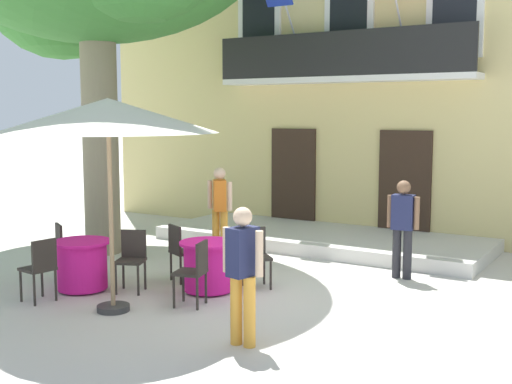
{
  "coord_description": "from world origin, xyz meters",
  "views": [
    {
      "loc": [
        4.86,
        -8.03,
        2.67
      ],
      "look_at": [
        -1.05,
        1.52,
        1.3
      ],
      "focal_mm": 46.13,
      "sensor_mm": 36.0,
      "label": 1
    }
  ],
  "objects": [
    {
      "name": "entrance_step_platform",
      "position": [
        -0.9,
        3.77,
        0.12
      ],
      "size": [
        6.59,
        2.47,
        0.25
      ],
      "primitive_type": "cube",
      "color": "silver",
      "rests_on": "ground"
    },
    {
      "name": "cafe_table_near_tree",
      "position": [
        -2.44,
        -1.2,
        0.39
      ],
      "size": [
        0.86,
        0.86,
        0.76
      ],
      "color": "#DB1984",
      "rests_on": "ground"
    },
    {
      "name": "cafe_chair_middle_0",
      "position": [
        -1.5,
        -0.02,
        0.53
      ],
      "size": [
        0.53,
        0.53,
        0.91
      ],
      "color": "#2D2823",
      "rests_on": "ground"
    },
    {
      "name": "pedestrian_by_tree",
      "position": [
        1.4,
        2.02,
        0.9
      ],
      "size": [
        0.53,
        0.24,
        1.59
      ],
      "color": "#232328",
      "rests_on": "ground"
    },
    {
      "name": "cafe_umbrella",
      "position": [
        -1.31,
        -1.72,
        2.61
      ],
      "size": [
        2.9,
        2.9,
        2.85
      ],
      "color": "#997A56",
      "rests_on": "ground"
    },
    {
      "name": "ground_plane",
      "position": [
        0.0,
        0.0,
        0.0
      ],
      "size": [
        120.0,
        120.0,
        0.0
      ],
      "primitive_type": "plane",
      "color": "beige"
    },
    {
      "name": "cafe_chair_middle_1",
      "position": [
        -0.51,
        -0.96,
        0.53
      ],
      "size": [
        0.49,
        0.49,
        0.91
      ],
      "color": "#2D2823",
      "rests_on": "ground"
    },
    {
      "name": "cafe_chair_near_tree_1",
      "position": [
        -2.47,
        -1.95,
        0.53
      ],
      "size": [
        0.45,
        0.45,
        0.91
      ],
      "color": "#2D2823",
      "rests_on": "ground"
    },
    {
      "name": "cafe_chair_near_tree_2",
      "position": [
        -1.79,
        -0.82,
        0.53
      ],
      "size": [
        0.53,
        0.53,
        0.91
      ],
      "color": "#2D2823",
      "rests_on": "ground"
    },
    {
      "name": "cafe_chair_middle_2",
      "position": [
        -0.34,
        0.35,
        0.53
      ],
      "size": [
        0.56,
        0.56,
        0.91
      ],
      "color": "#2D2823",
      "rests_on": "ground"
    },
    {
      "name": "pedestrian_mid_plaza",
      "position": [
        -1.95,
        1.71,
        0.95
      ],
      "size": [
        0.53,
        0.4,
        1.67
      ],
      "color": "gold",
      "rests_on": "ground"
    },
    {
      "name": "pedestrian_near_entrance",
      "position": [
        0.89,
        -1.91,
        0.91
      ],
      "size": [
        0.53,
        0.38,
        1.61
      ],
      "color": "gold",
      "rests_on": "ground"
    },
    {
      "name": "cafe_table_middle",
      "position": [
        -0.79,
        -0.26,
        0.39
      ],
      "size": [
        0.86,
        0.86,
        0.76
      ],
      "color": "#DB1984",
      "rests_on": "ground"
    },
    {
      "name": "cafe_chair_near_tree_0",
      "position": [
        -3.13,
        -0.89,
        0.53
      ],
      "size": [
        0.55,
        0.55,
        0.91
      ],
      "color": "#2D2823",
      "rests_on": "ground"
    },
    {
      "name": "building_facade",
      "position": [
        -0.9,
        6.99,
        3.75
      ],
      "size": [
        13.0,
        5.09,
        7.5
      ],
      "color": "#DBC67F",
      "rests_on": "ground"
    }
  ]
}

